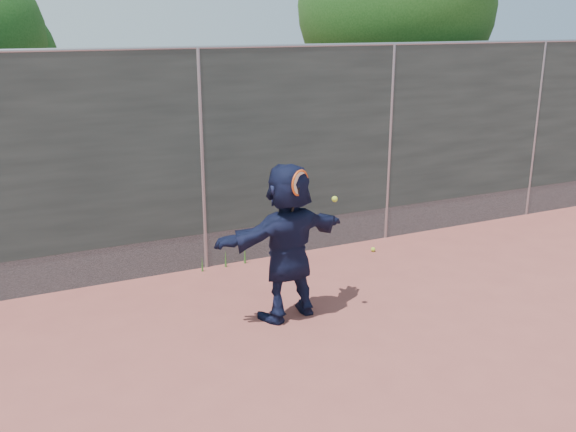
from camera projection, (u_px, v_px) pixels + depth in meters
name	position (u px, v px, depth m)	size (l,w,h in m)	color
ground	(324.00, 391.00, 6.02)	(80.00, 80.00, 0.00)	#9E4C42
player	(288.00, 242.00, 7.30)	(1.70, 0.54, 1.84)	#131836
ball_ground	(373.00, 249.00, 9.63)	(0.07, 0.07, 0.07)	#BDDB30
fence	(202.00, 157.00, 8.59)	(20.00, 0.06, 3.03)	#38423D
swing_action	(303.00, 186.00, 6.97)	(0.63, 0.16, 0.51)	#E15015
tree_right	(402.00, 11.00, 11.89)	(3.78, 3.60, 5.39)	#382314
weed_clump	(228.00, 257.00, 9.03)	(0.68, 0.07, 0.30)	#387226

